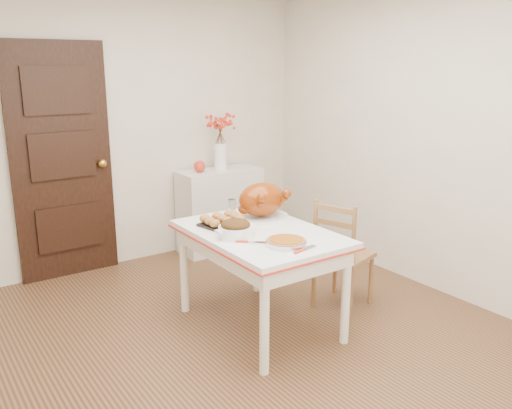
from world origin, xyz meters
TOP-DOWN VIEW (x-y plane):
  - floor at (0.00, 0.00)m, footprint 3.50×4.00m
  - wall_back at (0.00, 2.00)m, footprint 3.50×0.00m
  - wall_right at (1.75, 0.00)m, footprint 0.00×4.00m
  - door_back at (-0.70, 1.97)m, footprint 0.85×0.06m
  - sideboard at (0.78, 1.78)m, footprint 0.83×0.37m
  - kitchen_table at (0.14, 0.16)m, footprint 0.84×1.22m
  - chair_oak at (0.89, 0.09)m, footprint 0.48×0.48m
  - berry_vase at (0.79, 1.78)m, footprint 0.28×0.28m
  - apple at (0.55, 1.78)m, footprint 0.12×0.12m
  - turkey_platter at (0.32, 0.40)m, footprint 0.52×0.47m
  - pumpkin_pie at (0.10, -0.19)m, footprint 0.28×0.28m
  - stuffing_dish at (-0.07, 0.15)m, footprint 0.33×0.28m
  - rolls_tray at (-0.01, 0.43)m, footprint 0.34×0.29m
  - pie_server at (0.14, -0.33)m, footprint 0.21×0.10m
  - carving_knife at (-0.05, -0.03)m, footprint 0.22×0.20m
  - drinking_glass at (0.22, 0.67)m, footprint 0.07×0.07m
  - shaker_pair at (0.46, 0.65)m, footprint 0.10×0.06m

SIDE VIEW (x-z plane):
  - floor at x=0.00m, z-range 0.00..0.00m
  - kitchen_table at x=0.14m, z-range 0.00..0.73m
  - sideboard at x=0.78m, z-range 0.00..0.83m
  - chair_oak at x=0.89m, z-range 0.00..0.87m
  - pie_server at x=0.14m, z-range 0.73..0.74m
  - carving_knife at x=-0.05m, z-range 0.73..0.74m
  - pumpkin_pie at x=0.10m, z-range 0.73..0.78m
  - rolls_tray at x=-0.01m, z-range 0.73..0.81m
  - shaker_pair at x=0.46m, z-range 0.73..0.82m
  - drinking_glass at x=0.22m, z-range 0.73..0.84m
  - stuffing_dish at x=-0.07m, z-range 0.73..0.84m
  - turkey_platter at x=0.32m, z-range 0.73..1.00m
  - apple at x=0.55m, z-range 0.83..0.95m
  - door_back at x=-0.70m, z-range 0.00..2.06m
  - berry_vase at x=0.79m, z-range 0.83..1.38m
  - wall_back at x=0.00m, z-range 0.00..2.50m
  - wall_right at x=1.75m, z-range 0.00..2.50m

